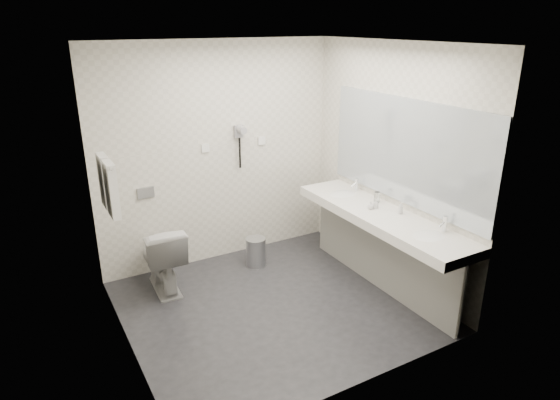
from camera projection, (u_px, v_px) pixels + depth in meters
floor at (274, 306)px, 4.86m from camera, size 2.80×2.80×0.00m
ceiling at (273, 43)px, 3.99m from camera, size 2.80×2.80×0.00m
wall_back at (218, 155)px, 5.49m from camera, size 2.80×0.00×2.80m
wall_front at (365, 240)px, 3.36m from camera, size 2.80×0.00×2.80m
wall_left at (116, 216)px, 3.78m from camera, size 0.00×2.60×2.60m
wall_right at (391, 166)px, 5.07m from camera, size 0.00×2.60×2.60m
vanity_counter at (381, 217)px, 4.94m from camera, size 0.55×2.20×0.10m
vanity_panel at (379, 254)px, 5.10m from camera, size 0.03×2.15×0.75m
vanity_post_near at (460, 300)px, 4.26m from camera, size 0.06×0.06×0.75m
vanity_post_far at (325, 220)px, 5.96m from camera, size 0.06×0.06×0.75m
mirror at (405, 152)px, 4.83m from camera, size 0.02×2.20×1.05m
basin_near at (428, 237)px, 4.40m from camera, size 0.40×0.31×0.05m
basin_far at (342, 195)px, 5.46m from camera, size 0.40×0.31×0.05m
faucet_near at (445, 224)px, 4.46m from camera, size 0.04×0.04×0.15m
faucet_far at (357, 185)px, 5.52m from camera, size 0.04×0.04×0.15m
soap_bottle_a at (376, 204)px, 5.02m from camera, size 0.06×0.06×0.10m
soap_bottle_b at (371, 205)px, 5.00m from camera, size 0.09×0.09×0.08m
soap_bottle_c at (401, 208)px, 4.87m from camera, size 0.06×0.06×0.13m
glass_left at (377, 197)px, 5.18m from camera, size 0.06×0.06×0.11m
toilet at (162, 257)px, 5.06m from camera, size 0.45×0.74×0.73m
flush_plate at (146, 193)px, 5.18m from camera, size 0.18×0.02×0.12m
pedal_bin at (256, 252)px, 5.62m from camera, size 0.24×0.24×0.32m
bin_lid at (256, 239)px, 5.56m from camera, size 0.23×0.23×0.02m
towel_rail at (104, 161)px, 4.14m from camera, size 0.02×0.62×0.02m
towel_near at (112, 190)px, 4.11m from camera, size 0.07×0.24×0.48m
towel_far at (105, 181)px, 4.34m from camera, size 0.07×0.24×0.48m
dryer_cradle at (239, 131)px, 5.49m from camera, size 0.10×0.04×0.14m
dryer_barrel at (241, 130)px, 5.42m from camera, size 0.08×0.14×0.08m
dryer_cord at (240, 153)px, 5.56m from camera, size 0.02×0.02×0.35m
switch_plate_a at (205, 148)px, 5.37m from camera, size 0.09×0.02×0.09m
switch_plate_b at (262, 141)px, 5.70m from camera, size 0.09×0.02×0.09m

